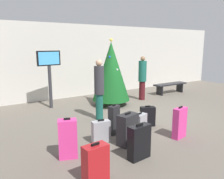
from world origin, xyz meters
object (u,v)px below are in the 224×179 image
flight_info_kiosk (49,69)px  suitcase_6 (68,139)px  traveller_0 (142,77)px  suitcase_0 (101,132)px  suitcase_1 (180,123)px  suitcase_4 (96,164)px  traveller_1 (99,88)px  suitcase_7 (148,116)px  suitcase_3 (139,142)px  suitcase_8 (114,120)px  suitcase_5 (128,129)px  suitcase_2 (140,124)px  waiting_bench (170,86)px  holiday_tree (111,71)px

flight_info_kiosk → suitcase_6: (-0.90, -3.87, -1.03)m
traveller_0 → suitcase_0: (-3.56, -2.77, -0.70)m
suitcase_1 → suitcase_4: bearing=-168.8°
traveller_1 → suitcase_7: traveller_1 is taller
suitcase_3 → suitcase_8: (0.29, 1.36, 0.02)m
suitcase_4 → suitcase_5: 1.59m
flight_info_kiosk → suitcase_6: bearing=-103.0°
suitcase_2 → suitcase_0: bearing=174.5°
flight_info_kiosk → traveller_1: flight_info_kiosk is taller
suitcase_0 → suitcase_2: suitcase_2 is taller
waiting_bench → suitcase_5: suitcase_5 is taller
traveller_1 → suitcase_4: size_ratio=2.65×
suitcase_3 → suitcase_5: suitcase_5 is taller
suitcase_2 → suitcase_3: suitcase_3 is taller
suitcase_0 → suitcase_6: size_ratio=0.66×
waiting_bench → suitcase_5: (-5.03, -3.44, -0.01)m
flight_info_kiosk → waiting_bench: (5.52, -0.57, -1.06)m
holiday_tree → suitcase_4: 5.08m
traveller_0 → suitcase_6: 5.46m
flight_info_kiosk → suitcase_0: size_ratio=3.69×
flight_info_kiosk → suitcase_4: (-0.83, -4.91, -1.10)m
suitcase_7 → suitcase_4: bearing=-148.0°
suitcase_1 → traveller_1: bearing=112.6°
suitcase_3 → suitcase_4: suitcase_3 is taller
holiday_tree → suitcase_2: bearing=-108.1°
suitcase_1 → suitcase_7: bearing=95.7°
suitcase_0 → suitcase_7: 1.67m
suitcase_0 → suitcase_7: size_ratio=0.94×
suitcase_0 → suitcase_2: bearing=-5.5°
suitcase_3 → suitcase_8: bearing=78.1°
holiday_tree → suitcase_3: (-1.77, -3.84, -0.94)m
holiday_tree → traveller_1: holiday_tree is taller
suitcase_2 → suitcase_8: bearing=146.7°
flight_info_kiosk → waiting_bench: size_ratio=1.16×
holiday_tree → suitcase_2: (-0.93, -2.84, -1.02)m
suitcase_3 → traveller_1: bearing=77.9°
suitcase_0 → suitcase_3: bearing=-77.3°
flight_info_kiosk → suitcase_7: flight_info_kiosk is taller
suitcase_1 → suitcase_2: (-0.67, 0.70, -0.11)m
holiday_tree → suitcase_4: holiday_tree is taller
flight_info_kiosk → traveller_0: bearing=-12.7°
traveller_0 → suitcase_2: size_ratio=3.16×
suitcase_6 → suitcase_7: 2.64m
suitcase_4 → suitcase_8: bearing=48.6°
traveller_1 → suitcase_6: traveller_1 is taller
traveller_1 → suitcase_5: 2.05m
waiting_bench → suitcase_1: size_ratio=2.24×
suitcase_7 → holiday_tree: bearing=81.7°
flight_info_kiosk → suitcase_2: 4.03m
flight_info_kiosk → suitcase_4: bearing=-99.6°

